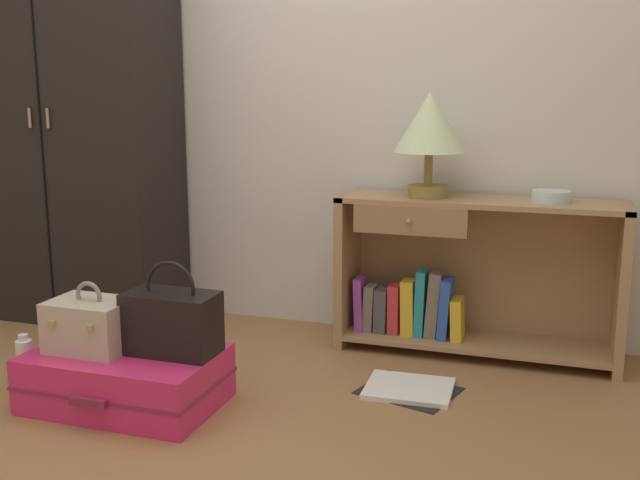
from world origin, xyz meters
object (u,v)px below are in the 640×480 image
bookshelf (463,278)px  bottle (25,363)px  bowl (551,196)px  train_case (90,325)px  wardrobe (71,116)px  table_lamp (430,126)px  suitcase_large (126,378)px  open_book_on_floor (409,389)px  handbag (172,322)px

bookshelf → bottle: (-1.53, -0.96, -0.23)m
bowl → train_case: bowl is taller
wardrobe → table_lamp: (1.75, 0.05, -0.02)m
bookshelf → bowl: (0.34, -0.01, 0.37)m
wardrobe → suitcase_large: size_ratio=2.94×
wardrobe → table_lamp: 1.75m
table_lamp → open_book_on_floor: size_ratio=1.09×
wardrobe → bookshelf: 2.03m
bowl → suitcase_large: bowl is taller
wardrobe → bowl: size_ratio=12.92×
bookshelf → wardrobe: bearing=-177.9°
table_lamp → bottle: bearing=-145.6°
wardrobe → bookshelf: bearing=2.1°
bookshelf → open_book_on_floor: bearing=-103.3°
wardrobe → handbag: bearing=-40.2°
suitcase_large → open_book_on_floor: size_ratio=1.68×
suitcase_large → bottle: (-0.45, 0.01, -0.00)m
bowl → bottle: 2.18m
handbag → open_book_on_floor: bearing=27.0°
bottle → bookshelf: bearing=32.2°
bottle → train_case: bearing=-4.3°
suitcase_large → train_case: size_ratio=2.38×
table_lamp → bowl: (0.50, 0.02, -0.28)m
open_book_on_floor → wardrobe: bearing=165.9°
wardrobe → handbag: 1.48m
bowl → table_lamp: bearing=-178.0°
bookshelf → bottle: 1.82m
wardrobe → bookshelf: size_ratio=1.68×
table_lamp → bowl: size_ratio=2.86×
bowl → open_book_on_floor: size_ratio=0.38×
handbag → open_book_on_floor: (0.78, 0.40, -0.31)m
bowl → open_book_on_floor: 0.98m
handbag → bottle: handbag is taller
bookshelf → bowl: 0.51m
train_case → open_book_on_floor: bearing=23.3°
bookshelf → table_lamp: (-0.16, -0.03, 0.65)m
wardrobe → bookshelf: (1.91, 0.07, -0.67)m
handbag → table_lamp: bearing=50.3°
table_lamp → bowl: bearing=2.0°
bookshelf → bowl: bowl is taller
table_lamp → train_case: 1.57m
bowl → suitcase_large: size_ratio=0.23×
handbag → bottle: bearing=-176.3°
bowl → bottle: (-1.87, -0.95, -0.60)m
table_lamp → bottle: size_ratio=2.05×
bowl → train_case: 1.87m
bookshelf → table_lamp: 0.67m
bookshelf → bowl: bearing=-1.3°
bowl → handbag: size_ratio=0.46×
table_lamp → wardrobe: bearing=-178.5°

